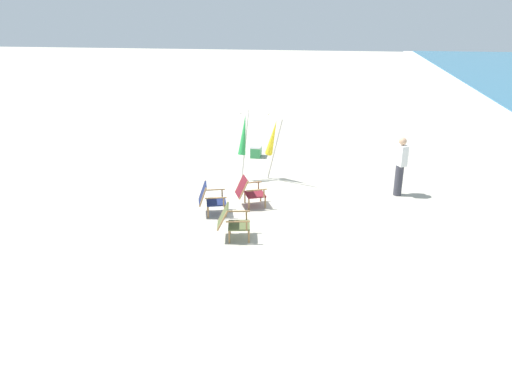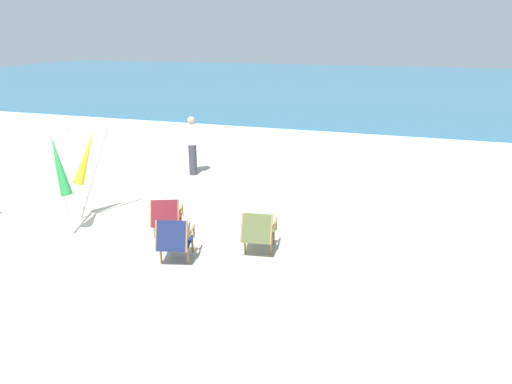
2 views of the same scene
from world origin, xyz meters
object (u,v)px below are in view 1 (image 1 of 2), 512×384
at_px(beach_chair_back_left, 232,221).
at_px(umbrella_furled_yellow, 273,138).
at_px(beach_chair_front_right, 210,198).
at_px(person_near_chairs, 400,166).
at_px(umbrella_furled_green, 244,136).
at_px(beach_chair_mid_center, 249,191).
at_px(cooler_box, 256,151).

height_order(beach_chair_back_left, umbrella_furled_yellow, umbrella_furled_yellow).
relative_size(beach_chair_front_right, person_near_chairs, 0.50).
distance_m(beach_chair_front_right, person_near_chairs, 5.21).
distance_m(beach_chair_front_right, umbrella_furled_green, 2.80).
xyz_separation_m(beach_chair_mid_center, cooler_box, (-4.31, -0.36, -0.23)).
height_order(beach_chair_front_right, beach_chair_back_left, beach_chair_front_right).
height_order(beach_chair_mid_center, person_near_chairs, person_near_chairs).
bearing_deg(beach_chair_back_left, umbrella_furled_green, -175.47).
bearing_deg(person_near_chairs, cooler_box, -125.06).
xyz_separation_m(beach_chair_back_left, person_near_chairs, (-3.19, 4.06, 0.41)).
relative_size(umbrella_furled_green, person_near_chairs, 1.28).
bearing_deg(person_near_chairs, umbrella_furled_green, -98.84).
bearing_deg(cooler_box, beach_chair_front_right, -6.03).
bearing_deg(person_near_chairs, umbrella_furled_yellow, -101.46).
bearing_deg(beach_chair_front_right, person_near_chairs, 111.72).
bearing_deg(umbrella_furled_green, beach_chair_front_right, -10.03).
height_order(umbrella_furled_green, person_near_chairs, umbrella_furled_green).
xyz_separation_m(beach_chair_front_right, beach_chair_back_left, (1.27, 0.77, -0.01)).
relative_size(beach_chair_mid_center, beach_chair_back_left, 1.09).
distance_m(umbrella_furled_yellow, umbrella_furled_green, 0.84).
xyz_separation_m(beach_chair_back_left, cooler_box, (-6.21, -0.24, -0.22)).
bearing_deg(beach_chair_mid_center, cooler_box, -175.20).
bearing_deg(cooler_box, beach_chair_back_left, 2.25).
relative_size(umbrella_furled_yellow, person_near_chairs, 1.22).
bearing_deg(umbrella_furled_yellow, beach_chair_front_right, -26.24).
bearing_deg(beach_chair_back_left, person_near_chairs, 128.15).
xyz_separation_m(beach_chair_front_right, cooler_box, (-4.94, 0.52, -0.23)).
xyz_separation_m(beach_chair_front_right, beach_chair_mid_center, (-0.63, 0.89, -0.00)).
bearing_deg(beach_chair_front_right, beach_chair_mid_center, 125.43).
height_order(umbrella_furled_yellow, cooler_box, umbrella_furled_yellow).
bearing_deg(cooler_box, umbrella_furled_green, -1.53).
relative_size(beach_chair_front_right, beach_chair_mid_center, 0.92).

